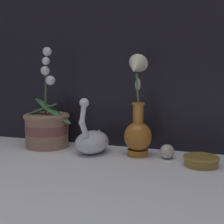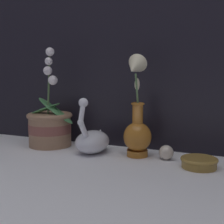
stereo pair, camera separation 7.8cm
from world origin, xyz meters
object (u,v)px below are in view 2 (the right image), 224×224
Objects in this scene: orchid_potted_plant at (50,125)px; glass_sphere at (166,152)px; swan_figurine at (93,140)px; amber_dish at (199,162)px; blue_vase at (137,123)px.

orchid_potted_plant is 7.85× the size of glass_sphere.
swan_figurine reaches higher than glass_sphere.
amber_dish is (0.60, -0.06, -0.07)m from orchid_potted_plant.
blue_vase reaches higher than amber_dish.
glass_sphere is at bearing 156.93° from amber_dish.
glass_sphere is (0.28, 0.02, -0.02)m from swan_figurine.
blue_vase reaches higher than swan_figurine.
swan_figurine is at bearing -176.47° from glass_sphere.
glass_sphere is 0.43× the size of amber_dish.
swan_figurine reaches higher than amber_dish.
orchid_potted_plant is 0.22m from swan_figurine.
orchid_potted_plant reaches higher than blue_vase.
blue_vase is at bearing -2.84° from orchid_potted_plant.
swan_figurine is at bearing -175.73° from blue_vase.
blue_vase is (0.17, 0.01, 0.07)m from swan_figurine.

